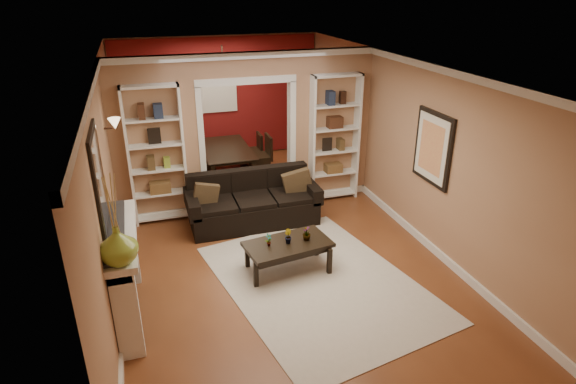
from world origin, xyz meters
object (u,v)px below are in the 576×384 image
object	(u,v)px
sofa	(253,200)
coffee_table	(288,257)
bookshelf_right	(334,139)
dining_table	(228,162)
fireplace	(128,274)
bookshelf_left	(157,156)

from	to	relation	value
sofa	coffee_table	xyz separation A→B (m)	(0.11, -1.57, -0.20)
bookshelf_right	dining_table	bearing A→B (deg)	134.90
fireplace	coffee_table	bearing A→B (deg)	10.32
fireplace	dining_table	xyz separation A→B (m)	(1.99, 4.19, -0.27)
bookshelf_right	fireplace	bearing A→B (deg)	-145.20
bookshelf_right	dining_table	size ratio (longest dim) A/B	1.32
bookshelf_right	dining_table	xyz separation A→B (m)	(-1.65, 1.66, -0.84)
bookshelf_right	fireplace	size ratio (longest dim) A/B	1.35
bookshelf_right	coffee_table	bearing A→B (deg)	-125.77
bookshelf_left	dining_table	xyz separation A→B (m)	(1.45, 1.66, -0.84)
sofa	coffee_table	size ratio (longest dim) A/B	1.86
coffee_table	fireplace	bearing A→B (deg)	-178.14
bookshelf_right	dining_table	distance (m)	2.49
sofa	fireplace	world-z (taller)	fireplace
sofa	bookshelf_left	world-z (taller)	bookshelf_left
bookshelf_left	bookshelf_right	world-z (taller)	same
coffee_table	sofa	bearing A→B (deg)	85.60
coffee_table	bookshelf_left	size ratio (longest dim) A/B	0.51
bookshelf_right	fireplace	distance (m)	4.47
fireplace	bookshelf_right	bearing A→B (deg)	34.80
sofa	bookshelf_left	xyz separation A→B (m)	(-1.44, 0.58, 0.73)
dining_table	coffee_table	bearing A→B (deg)	-178.43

